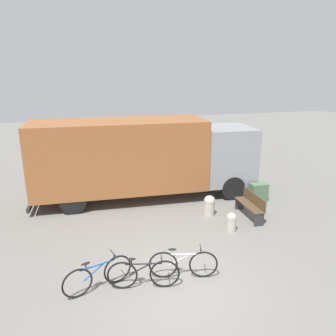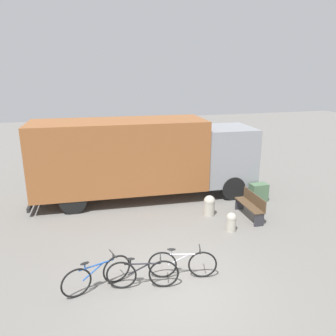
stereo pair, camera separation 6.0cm
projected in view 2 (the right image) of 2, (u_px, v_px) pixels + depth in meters
ground_plane at (175, 287)px, 7.99m from camera, size 60.00×60.00×0.00m
delivery_truck at (143, 156)px, 13.14m from camera, size 9.07×2.78×3.23m
park_bench at (251, 204)px, 11.66m from camera, size 0.45×1.59×0.88m
bicycle_near at (97, 275)px, 7.79m from camera, size 1.68×0.63×0.83m
bicycle_middle at (142, 274)px, 7.84m from camera, size 1.72×0.53×0.83m
bicycle_far at (182, 264)px, 8.24m from camera, size 1.70×0.58×0.83m
bollard_near_bench at (231, 221)px, 10.69m from camera, size 0.33×0.33×0.64m
bollard_far_bench at (209, 205)px, 11.84m from camera, size 0.41×0.41×0.76m
utility_box at (259, 192)px, 13.17m from camera, size 0.68×0.42×0.73m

